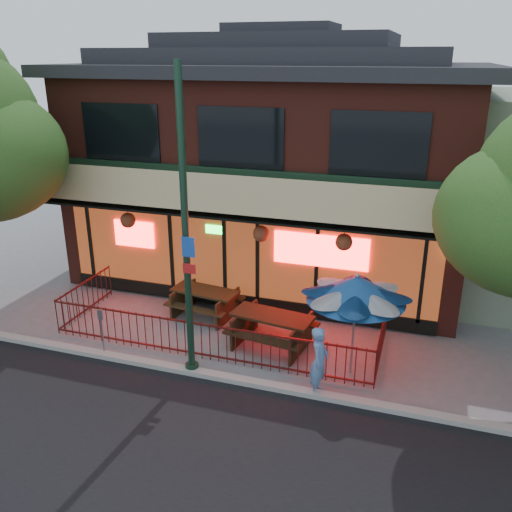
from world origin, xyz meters
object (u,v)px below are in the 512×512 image
(street_light, at_px, (186,247))
(patio_umbrella, at_px, (356,289))
(picnic_table_right, at_px, (272,325))
(picnic_table_left, at_px, (205,299))
(parking_meter_near, at_px, (101,325))
(pedestrian, at_px, (319,361))

(street_light, height_order, patio_umbrella, street_light)
(picnic_table_right, bearing_deg, picnic_table_left, 155.59)
(parking_meter_near, bearing_deg, patio_umbrella, 10.39)
(street_light, bearing_deg, patio_umbrella, 17.04)
(patio_umbrella, height_order, pedestrian, patio_umbrella)
(picnic_table_left, bearing_deg, street_light, -73.27)
(parking_meter_near, bearing_deg, street_light, -0.06)
(street_light, bearing_deg, pedestrian, 1.00)
(patio_umbrella, relative_size, parking_meter_near, 2.03)
(street_light, distance_m, parking_meter_near, 3.33)
(street_light, bearing_deg, picnic_table_right, 50.15)
(pedestrian, bearing_deg, street_light, 93.66)
(picnic_table_left, distance_m, parking_meter_near, 3.22)
(street_light, distance_m, picnic_table_left, 3.93)
(street_light, bearing_deg, parking_meter_near, 179.94)
(picnic_table_left, xyz_separation_m, pedestrian, (3.87, -2.75, 0.28))
(parking_meter_near, bearing_deg, picnic_table_left, 60.85)
(pedestrian, xyz_separation_m, parking_meter_near, (-5.44, -0.05, 0.04))
(picnic_table_left, distance_m, pedestrian, 4.76)
(pedestrian, distance_m, parking_meter_near, 5.44)
(patio_umbrella, distance_m, parking_meter_near, 6.24)
(street_light, relative_size, picnic_table_right, 3.10)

